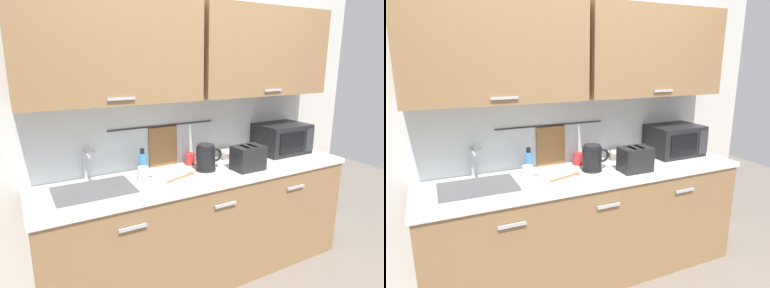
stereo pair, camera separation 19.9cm
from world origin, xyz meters
TOP-DOWN VIEW (x-y plane):
  - counter_unit at (-0.01, 0.30)m, footprint 2.53×0.64m
  - back_wall_assembly at (-0.00, 0.53)m, footprint 3.70×0.41m
  - sink_faucet at (-0.83, 0.53)m, footprint 0.09×0.17m
  - microwave at (0.91, 0.41)m, footprint 0.46×0.35m
  - electric_kettle at (0.03, 0.31)m, footprint 0.23×0.16m
  - dish_soap_bottle at (-0.43, 0.47)m, footprint 0.06×0.06m
  - mug_near_sink at (-0.47, 0.35)m, footprint 0.12×0.08m
  - mixing_bowl at (0.38, 0.48)m, footprint 0.21×0.21m
  - toaster at (0.33, 0.16)m, footprint 0.26×0.17m
  - mug_by_kettle at (-0.01, 0.50)m, footprint 0.12×0.08m
  - wooden_spoon at (-0.19, 0.25)m, footprint 0.27×0.11m

SIDE VIEW (x-z plane):
  - counter_unit at x=-0.01m, z-range 0.01..0.91m
  - wooden_spoon at x=-0.19m, z-range 0.90..0.91m
  - mixing_bowl at x=0.38m, z-range 0.91..0.98m
  - mug_near_sink at x=-0.47m, z-range 0.90..1.00m
  - mug_by_kettle at x=-0.01m, z-range 0.90..1.00m
  - dish_soap_bottle at x=-0.43m, z-range 0.89..1.08m
  - toaster at x=0.33m, z-range 0.90..1.09m
  - electric_kettle at x=0.03m, z-range 0.90..1.11m
  - microwave at x=0.91m, z-range 0.90..1.17m
  - sink_faucet at x=-0.83m, z-range 0.93..1.15m
  - back_wall_assembly at x=0.00m, z-range 0.27..2.77m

